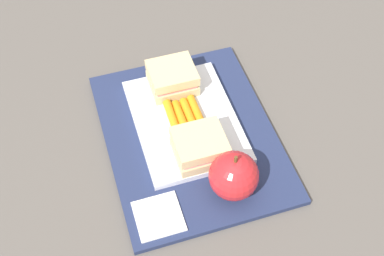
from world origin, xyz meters
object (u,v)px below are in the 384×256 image
Objects in this scene: sandwich_half_right at (200,147)px; carrot_sticks_bundle at (185,116)px; food_tray at (185,121)px; apple at (234,176)px; paper_napkin at (159,216)px; sandwich_half_left at (172,78)px.

sandwich_half_right reaches higher than carrot_sticks_bundle.
food_tray is 2.93× the size of carrot_sticks_bundle.
food_tray is at bearing 180.00° from sandwich_half_right.
paper_napkin is at bearing -84.27° from apple.
paper_napkin is (0.24, -0.09, -0.03)m from sandwich_half_left.
sandwich_half_left is 0.23m from apple.
apple is (0.07, 0.03, 0.00)m from sandwich_half_right.
sandwich_half_left is (-0.08, 0.00, 0.03)m from food_tray.
food_tray is 0.15m from apple.
sandwich_half_left is 1.02× the size of carrot_sticks_bundle.
carrot_sticks_bundle is at bearing 150.46° from paper_napkin.
carrot_sticks_bundle reaches higher than food_tray.
paper_napkin is (0.01, -0.12, -0.04)m from apple.
apple is at bearing 11.93° from food_tray.
apple reaches higher than paper_napkin.
sandwich_half_left is 0.08m from carrot_sticks_bundle.
sandwich_half_left is 1.00× the size of sandwich_half_right.
sandwich_half_left is at bearing 180.00° from food_tray.
food_tray is at bearing 0.00° from sandwich_half_left.
carrot_sticks_bundle is 0.15m from apple.
apple is 1.25× the size of paper_napkin.
carrot_sticks_bundle is at bearing -167.81° from apple.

